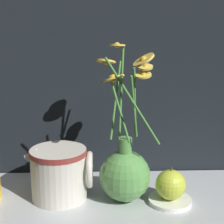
# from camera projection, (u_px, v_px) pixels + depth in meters

# --- Properties ---
(ground_plane) EXTENTS (6.00, 6.00, 0.00)m
(ground_plane) POSITION_uv_depth(u_px,v_px,m) (107.00, 204.00, 0.87)
(ground_plane) COLOR black
(shelf) EXTENTS (0.74, 0.32, 0.01)m
(shelf) POSITION_uv_depth(u_px,v_px,m) (107.00, 202.00, 0.87)
(shelf) COLOR #B2B7BC
(shelf) RESTS_ON ground_plane
(vase_with_flowers) EXTENTS (0.14, 0.20, 0.36)m
(vase_with_flowers) POSITION_uv_depth(u_px,v_px,m) (125.00, 171.00, 0.85)
(vase_with_flowers) COLOR #59994C
(vase_with_flowers) RESTS_ON shelf
(ceramic_pitcher) EXTENTS (0.16, 0.13, 0.13)m
(ceramic_pitcher) POSITION_uv_depth(u_px,v_px,m) (60.00, 171.00, 0.86)
(ceramic_pitcher) COLOR beige
(ceramic_pitcher) RESTS_ON shelf
(saucer_plate) EXTENTS (0.10, 0.10, 0.01)m
(saucer_plate) POSITION_uv_depth(u_px,v_px,m) (170.00, 201.00, 0.85)
(saucer_plate) COLOR white
(saucer_plate) RESTS_ON shelf
(orange_fruit) EXTENTS (0.07, 0.07, 0.08)m
(orange_fruit) POSITION_uv_depth(u_px,v_px,m) (171.00, 185.00, 0.84)
(orange_fruit) COLOR #B7C638
(orange_fruit) RESTS_ON saucer_plate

